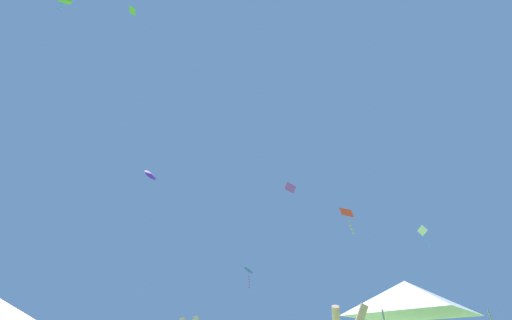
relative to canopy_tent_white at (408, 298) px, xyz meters
name	(u,v)px	position (x,y,z in m)	size (l,w,h in m)	color
canopy_tent_white	(408,298)	(0.00, 0.00, 0.00)	(3.57, 3.57, 3.82)	#9E9EA3
kite_purple_diamond	(290,187)	(-1.78, 15.96, 12.53)	(1.31, 1.46, 0.52)	purple
kite_lime_box	(65,0)	(-21.40, 3.85, 23.77)	(0.97, 0.96, 2.06)	#75D138
kite_white_diamond	(423,231)	(8.47, 13.08, 7.09)	(0.76, 0.84, 1.64)	white
kite_blue_delta	(249,271)	(-5.80, 21.05, 5.76)	(1.13, 1.21, 2.13)	blue
kite_purple_delta	(151,174)	(-14.12, 11.69, 11.48)	(1.33, 1.42, 1.05)	purple
kite_lime_diamond	(133,11)	(-15.67, 4.25, 23.03)	(0.68, 0.73, 0.41)	#75D138
kite_red_diamond	(347,213)	(4.43, 19.17, 11.18)	(1.73, 1.55, 2.84)	red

